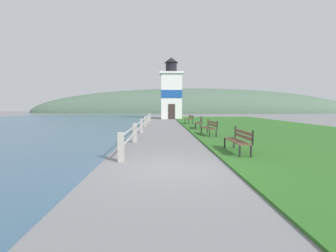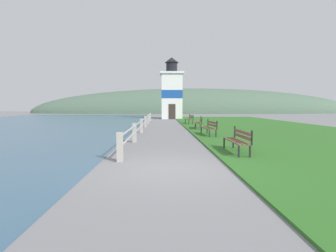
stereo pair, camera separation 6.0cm
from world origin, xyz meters
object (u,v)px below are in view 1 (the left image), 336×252
object	(u,v)px
park_bench_near	(239,139)
park_bench_by_lighthouse	(190,119)
lighthouse	(171,93)
park_bench_far	(199,122)
park_bench_midway	(210,127)

from	to	relation	value
park_bench_near	park_bench_by_lighthouse	xyz separation A→B (m)	(-0.07, 15.53, -0.00)
park_bench_near	lighthouse	size ratio (longest dim) A/B	0.24
park_bench_near	park_bench_by_lighthouse	world-z (taller)	same
park_bench_far	lighthouse	distance (m)	16.80
park_bench_near	park_bench_by_lighthouse	distance (m)	15.53
park_bench_midway	lighthouse	world-z (taller)	lighthouse
park_bench_midway	park_bench_far	world-z (taller)	same
park_bench_midway	lighthouse	xyz separation A→B (m)	(-1.39, 20.89, 3.02)
park_bench_near	park_bench_by_lighthouse	size ratio (longest dim) A/B	1.16
park_bench_midway	lighthouse	distance (m)	21.16
park_bench_by_lighthouse	park_bench_far	bearing A→B (deg)	84.83
lighthouse	park_bench_by_lighthouse	bearing A→B (deg)	-83.22
park_bench_far	lighthouse	world-z (taller)	lighthouse
park_bench_near	park_bench_far	world-z (taller)	same
park_bench_near	lighthouse	distance (m)	26.75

